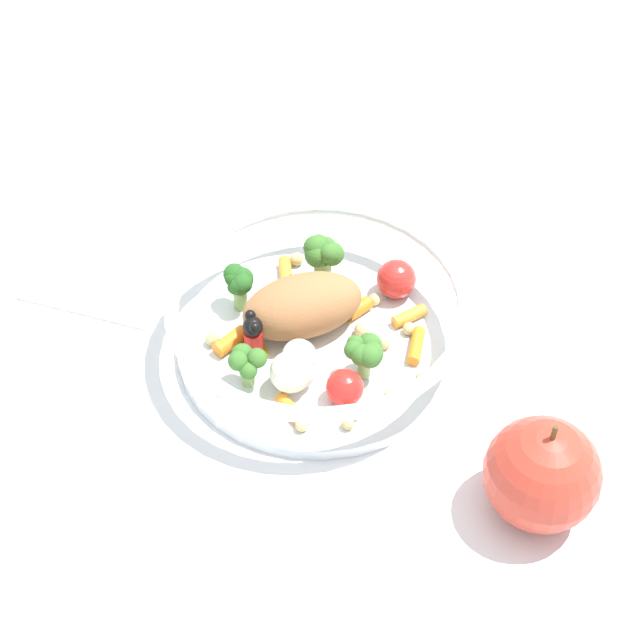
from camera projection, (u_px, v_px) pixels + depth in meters
name	position (u px, v px, depth m)	size (l,w,h in m)	color
ground_plane	(308.00, 359.00, 0.74)	(2.40, 2.40, 0.00)	white
food_container	(317.00, 319.00, 0.73)	(0.24, 0.24, 0.06)	white
loose_apple	(542.00, 474.00, 0.61)	(0.08, 0.08, 0.09)	#BC3828
folded_napkin	(105.00, 273.00, 0.81)	(0.10, 0.13, 0.01)	silver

